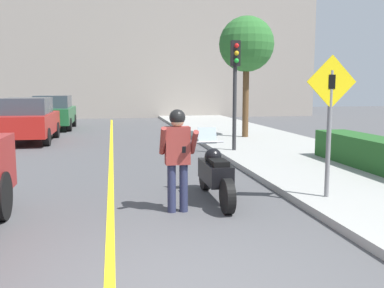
{
  "coord_description": "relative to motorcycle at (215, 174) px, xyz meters",
  "views": [
    {
      "loc": [
        -0.53,
        -4.03,
        2.04
      ],
      "look_at": [
        0.89,
        3.59,
        1.02
      ],
      "focal_mm": 40.0,
      "sensor_mm": 36.0,
      "label": 1
    }
  ],
  "objects": [
    {
      "name": "person_biker",
      "position": [
        -0.78,
        -0.62,
        0.55
      ],
      "size": [
        0.59,
        0.47,
        1.7
      ],
      "color": "#282D4C",
      "rests_on": "ground"
    },
    {
      "name": "road_center_line",
      "position": [
        -1.88,
        2.6,
        -0.49
      ],
      "size": [
        0.12,
        36.0,
        0.01
      ],
      "color": "yellow",
      "rests_on": "ground"
    },
    {
      "name": "hedge_row",
      "position": [
        4.32,
        1.64,
        0.0
      ],
      "size": [
        0.9,
        4.4,
        0.73
      ],
      "color": "#235623",
      "rests_on": "sidewalk_curb"
    },
    {
      "name": "parked_car_red",
      "position": [
        -4.95,
        9.57,
        0.36
      ],
      "size": [
        1.88,
        4.2,
        1.68
      ],
      "color": "black",
      "rests_on": "ground"
    },
    {
      "name": "street_tree",
      "position": [
        3.31,
        8.64,
        3.19
      ],
      "size": [
        2.11,
        2.11,
        4.64
      ],
      "color": "brown",
      "rests_on": "sidewalk_curb"
    },
    {
      "name": "traffic_light",
      "position": [
        1.87,
        5.2,
        1.96
      ],
      "size": [
        0.26,
        0.3,
        3.32
      ],
      "color": "#2D2D30",
      "rests_on": "sidewalk_curb"
    },
    {
      "name": "crossing_sign",
      "position": [
        1.88,
        -0.62,
        1.12
      ],
      "size": [
        0.91,
        0.08,
        2.46
      ],
      "color": "slate",
      "rests_on": "sidewalk_curb"
    },
    {
      "name": "motorcycle",
      "position": [
        0.0,
        0.0,
        0.0
      ],
      "size": [
        0.62,
        2.3,
        1.28
      ],
      "color": "black",
      "rests_on": "ground"
    },
    {
      "name": "parked_car_green",
      "position": [
        -4.68,
        14.77,
        0.36
      ],
      "size": [
        1.88,
        4.2,
        1.68
      ],
      "color": "black",
      "rests_on": "ground"
    },
    {
      "name": "building_backdrop",
      "position": [
        -1.28,
        22.6,
        4.16
      ],
      "size": [
        28.0,
        1.2,
        9.31
      ],
      "color": "gray",
      "rests_on": "ground"
    },
    {
      "name": "sidewalk_curb",
      "position": [
        3.52,
        0.6,
        -0.43
      ],
      "size": [
        4.4,
        44.0,
        0.13
      ],
      "color": "#9E9E99",
      "rests_on": "ground"
    }
  ]
}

